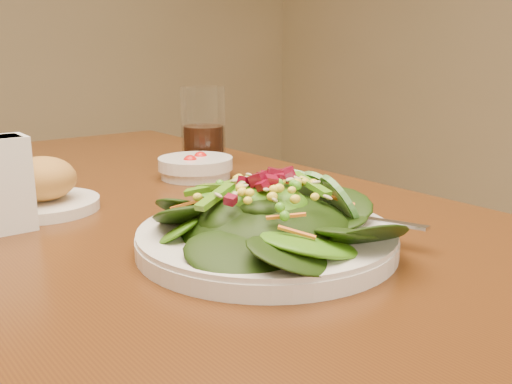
# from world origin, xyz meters

# --- Properties ---
(dining_table) EXTENTS (0.90, 1.40, 0.75)m
(dining_table) POSITION_xyz_m (0.00, 0.00, 0.65)
(dining_table) COLOR #49260C
(dining_table) RESTS_ON ground_plane
(salad_plate) EXTENTS (0.31, 0.30, 0.09)m
(salad_plate) POSITION_xyz_m (0.09, -0.28, 0.78)
(salad_plate) COLOR silver
(salad_plate) RESTS_ON dining_table
(bread_plate) EXTENTS (0.16, 0.16, 0.08)m
(bread_plate) POSITION_xyz_m (-0.07, 0.05, 0.78)
(bread_plate) COLOR silver
(bread_plate) RESTS_ON dining_table
(tomato_bowl) EXTENTS (0.13, 0.13, 0.04)m
(tomato_bowl) POSITION_xyz_m (0.22, 0.10, 0.77)
(tomato_bowl) COLOR silver
(tomato_bowl) RESTS_ON dining_table
(drinking_glass) EXTENTS (0.09, 0.09, 0.16)m
(drinking_glass) POSITION_xyz_m (0.30, 0.19, 0.82)
(drinking_glass) COLOR silver
(drinking_glass) RESTS_ON dining_table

